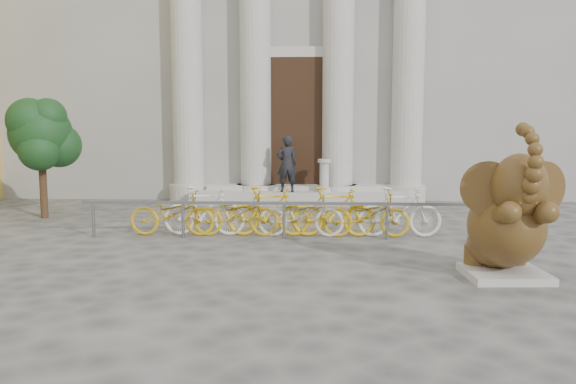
{
  "coord_description": "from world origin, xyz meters",
  "views": [
    {
      "loc": [
        0.52,
        -6.69,
        2.16
      ],
      "look_at": [
        0.09,
        2.58,
        1.1
      ],
      "focal_mm": 35.0,
      "sensor_mm": 36.0,
      "label": 1
    }
  ],
  "objects_px": {
    "bike_rack": "(284,212)",
    "tree": "(42,135)",
    "pedestrian": "(287,164)",
    "elephant_statue": "(508,223)"
  },
  "relations": [
    {
      "from": "bike_rack",
      "to": "tree",
      "type": "relative_size",
      "value": 2.8
    },
    {
      "from": "tree",
      "to": "pedestrian",
      "type": "height_order",
      "value": "tree"
    },
    {
      "from": "elephant_statue",
      "to": "pedestrian",
      "type": "height_order",
      "value": "elephant_statue"
    },
    {
      "from": "bike_rack",
      "to": "tree",
      "type": "distance_m",
      "value": 6.38
    },
    {
      "from": "elephant_statue",
      "to": "bike_rack",
      "type": "height_order",
      "value": "elephant_statue"
    },
    {
      "from": "elephant_statue",
      "to": "pedestrian",
      "type": "distance_m",
      "value": 8.47
    },
    {
      "from": "bike_rack",
      "to": "pedestrian",
      "type": "distance_m",
      "value": 4.72
    },
    {
      "from": "tree",
      "to": "pedestrian",
      "type": "distance_m",
      "value": 6.35
    },
    {
      "from": "elephant_statue",
      "to": "tree",
      "type": "distance_m",
      "value": 10.58
    },
    {
      "from": "elephant_statue",
      "to": "pedestrian",
      "type": "bearing_deg",
      "value": 111.66
    }
  ]
}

